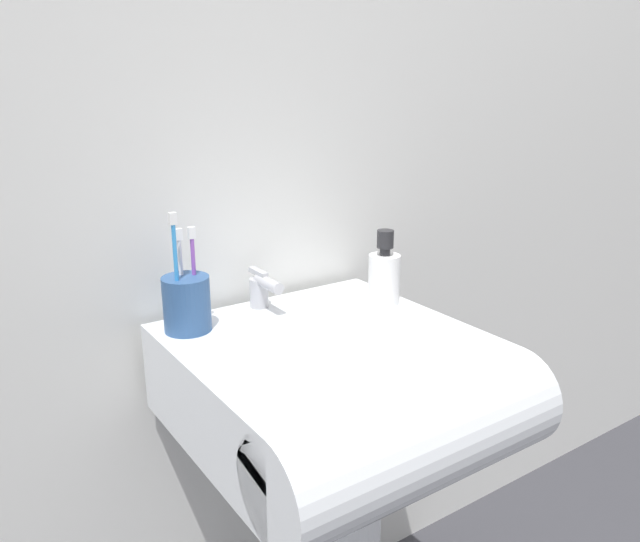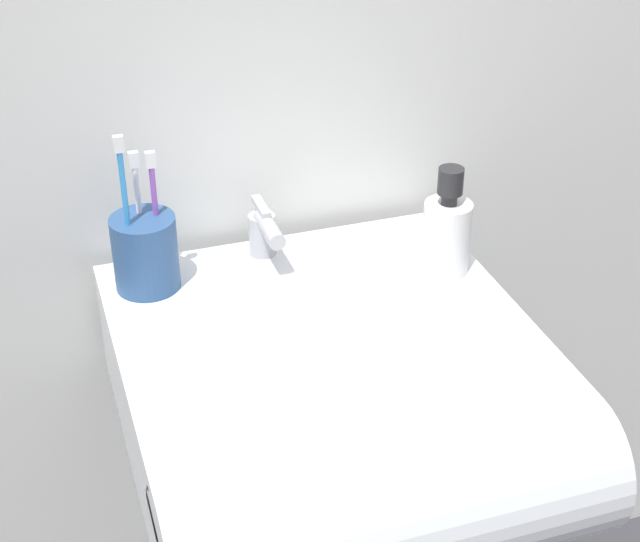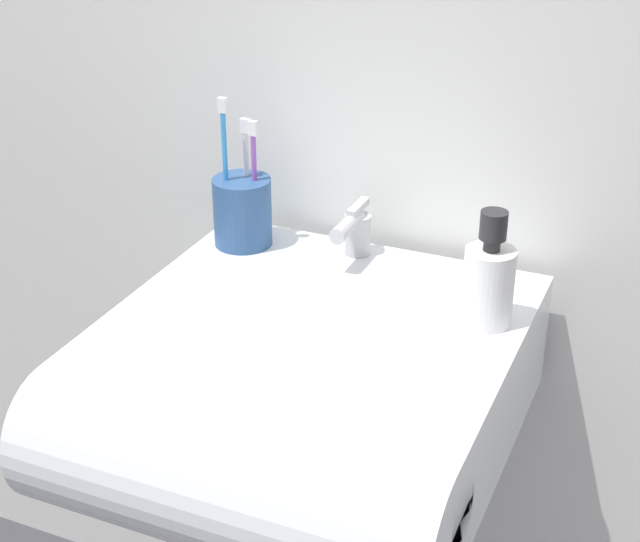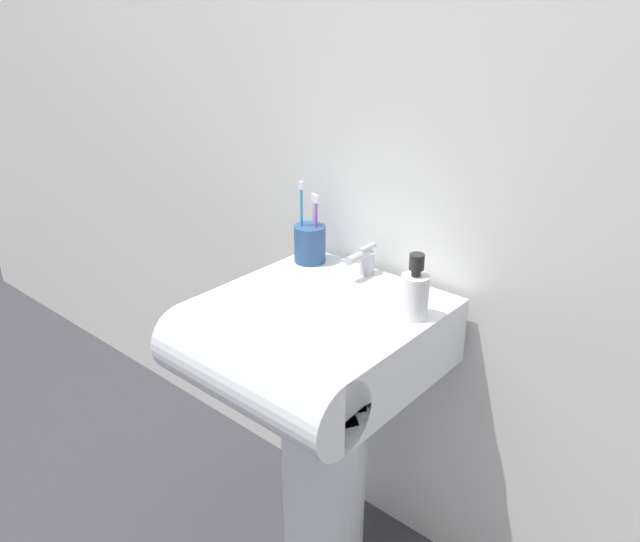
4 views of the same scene
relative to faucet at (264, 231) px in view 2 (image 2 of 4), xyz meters
The scene contains 4 objects.
sink_basin 0.26m from the faucet, 84.76° to the right, with size 0.48×0.53×0.16m.
faucet is the anchor object (origin of this frame).
toothbrush_cup 0.16m from the faucet, behind, with size 0.08×0.08×0.21m.
soap_bottle 0.24m from the faucet, 26.21° to the right, with size 0.06×0.06×0.14m.
Camera 2 is at (-0.30, -0.91, 1.45)m, focal length 55.00 mm.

